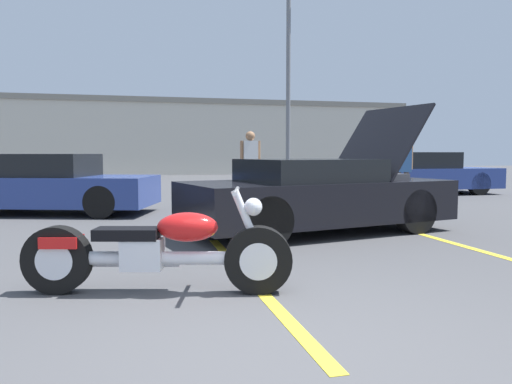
# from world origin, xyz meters

# --- Properties ---
(ground_plane) EXTENTS (80.00, 80.00, 0.00)m
(ground_plane) POSITION_xyz_m (0.00, 0.00, 0.00)
(ground_plane) COLOR #474749
(parking_stripe_back) EXTENTS (0.12, 4.51, 0.01)m
(parking_stripe_back) POSITION_xyz_m (0.22, 2.03, 0.00)
(parking_stripe_back) COLOR yellow
(parking_stripe_back) RESTS_ON ground
(far_building) EXTENTS (32.00, 4.20, 4.40)m
(far_building) POSITION_xyz_m (0.00, 27.98, 2.34)
(far_building) COLOR beige
(far_building) RESTS_ON ground
(light_pole) EXTENTS (1.21, 0.28, 8.34)m
(light_pole) POSITION_xyz_m (5.40, 16.86, 4.55)
(light_pole) COLOR slate
(light_pole) RESTS_ON ground
(motorcycle) EXTENTS (2.36, 0.90, 0.94)m
(motorcycle) POSITION_xyz_m (-0.68, 1.73, 0.38)
(motorcycle) COLOR black
(motorcycle) RESTS_ON ground
(show_car_hood_open) EXTENTS (4.49, 2.66, 2.03)m
(show_car_hood_open) POSITION_xyz_m (1.96, 4.62, 0.59)
(show_car_hood_open) COLOR black
(show_car_hood_open) RESTS_ON ground
(parked_car_right_row) EXTENTS (4.61, 1.92, 1.28)m
(parked_car_right_row) POSITION_xyz_m (7.66, 10.82, 0.61)
(parked_car_right_row) COLOR navy
(parked_car_right_row) RESTS_ON ground
(parked_car_mid_right_row) EXTENTS (4.36, 2.84, 1.23)m
(parked_car_mid_right_row) POSITION_xyz_m (-2.49, 8.27, 0.58)
(parked_car_mid_right_row) COLOR navy
(parked_car_mid_right_row) RESTS_ON ground
(spectator_near_motorcycle) EXTENTS (0.52, 0.22, 1.66)m
(spectator_near_motorcycle) POSITION_xyz_m (5.30, 7.85, 0.98)
(spectator_near_motorcycle) COLOR brown
(spectator_near_motorcycle) RESTS_ON ground
(spectator_midground) EXTENTS (0.52, 0.24, 1.79)m
(spectator_midground) POSITION_xyz_m (1.98, 9.42, 1.08)
(spectator_midground) COLOR brown
(spectator_midground) RESTS_ON ground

